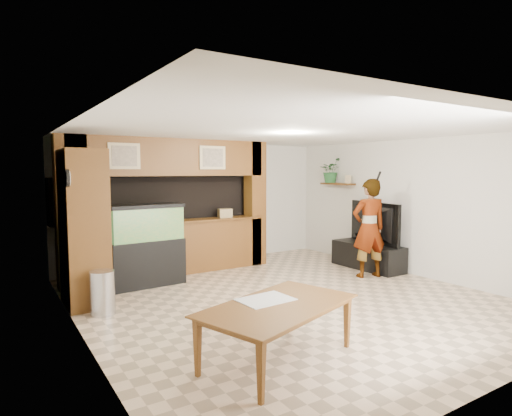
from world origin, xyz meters
TOP-DOWN VIEW (x-y plane):
  - floor at (0.00, 0.00)m, footprint 6.50×6.50m
  - ceiling at (0.00, 0.00)m, footprint 6.50×6.50m
  - wall_back at (0.00, 3.25)m, footprint 6.00×0.00m
  - wall_left at (-3.00, 0.00)m, footprint 0.00×6.50m
  - wall_right at (3.00, 0.00)m, footprint 0.00×6.50m
  - partition at (-0.95, 2.64)m, footprint 4.20×0.99m
  - wall_clock at (-2.97, 1.00)m, footprint 0.05×0.25m
  - wall_shelf at (2.85, 1.95)m, footprint 0.25×0.90m
  - pantry_cabinet at (-2.70, 1.44)m, footprint 0.58×0.95m
  - trash_can at (-2.60, 0.80)m, footprint 0.34×0.34m
  - aquarium at (-1.60, 1.95)m, footprint 1.28×0.48m
  - tv_stand at (2.65, 0.81)m, footprint 0.57×1.54m
  - television at (2.65, 0.81)m, footprint 0.44×1.48m
  - photo_frame at (2.85, 1.61)m, footprint 0.06×0.14m
  - potted_plant at (2.82, 2.16)m, footprint 0.64×0.61m
  - person at (2.13, 0.32)m, footprint 0.77×0.61m
  - microphone at (2.18, 0.16)m, footprint 0.04×0.11m
  - dining_table at (-1.37, -1.73)m, footprint 1.94×1.45m
  - newspaper_a at (-1.41, -1.49)m, footprint 0.60×0.45m
  - counter_box at (0.22, 2.45)m, footprint 0.30×0.22m

SIDE VIEW (x-z plane):
  - floor at x=0.00m, z-range 0.00..0.00m
  - tv_stand at x=2.65m, z-range 0.00..0.51m
  - dining_table at x=-1.37m, z-range 0.00..0.61m
  - trash_can at x=-2.60m, z-range 0.00..0.61m
  - newspaper_a at x=-1.41m, z-range 0.61..0.62m
  - aquarium at x=-1.60m, z-range -0.02..1.41m
  - person at x=2.13m, z-range 0.00..1.85m
  - television at x=2.65m, z-range 0.51..1.36m
  - counter_box at x=0.22m, z-range 1.04..1.22m
  - pantry_cabinet at x=-2.70m, z-range 0.00..2.31m
  - wall_back at x=0.00m, z-range -1.70..4.30m
  - wall_left at x=-3.00m, z-range -1.95..4.55m
  - wall_right at x=3.00m, z-range -1.95..4.55m
  - partition at x=-0.95m, z-range 0.01..2.61m
  - wall_shelf at x=2.85m, z-range 1.68..1.72m
  - photo_frame at x=2.85m, z-range 1.72..1.90m
  - wall_clock at x=-2.97m, z-range 1.77..2.02m
  - microphone at x=2.18m, z-range 1.81..1.99m
  - potted_plant at x=2.82m, z-range 1.72..2.28m
  - ceiling at x=0.00m, z-range 2.60..2.60m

